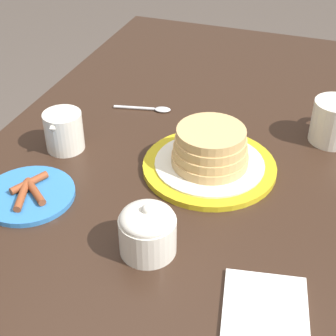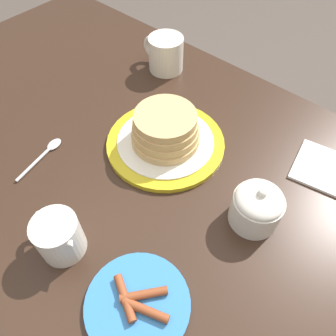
{
  "view_description": "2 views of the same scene",
  "coord_description": "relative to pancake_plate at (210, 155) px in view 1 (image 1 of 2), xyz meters",
  "views": [
    {
      "loc": [
        -0.81,
        -0.26,
        1.35
      ],
      "look_at": [
        -0.07,
        0.0,
        0.78
      ],
      "focal_mm": 55.0,
      "sensor_mm": 36.0,
      "label": 1
    },
    {
      "loc": [
        -0.34,
        0.31,
        1.3
      ],
      "look_at": [
        -0.07,
        0.0,
        0.78
      ],
      "focal_mm": 35.0,
      "sensor_mm": 36.0,
      "label": 2
    }
  ],
  "objects": [
    {
      "name": "napkin",
      "position": [
        -0.34,
        -0.18,
        -0.03
      ],
      "size": [
        0.21,
        0.15,
        0.01
      ],
      "color": "white",
      "rests_on": "dining_table"
    },
    {
      "name": "sugar_bowl",
      "position": [
        -0.25,
        0.03,
        0.01
      ],
      "size": [
        0.09,
        0.09,
        0.09
      ],
      "color": "silver",
      "rests_on": "dining_table"
    },
    {
      "name": "side_plate_bacon",
      "position": [
        -0.19,
        0.29,
        -0.03
      ],
      "size": [
        0.17,
        0.17,
        0.02
      ],
      "color": "#337AC6",
      "rests_on": "dining_table"
    },
    {
      "name": "dining_table",
      "position": [
        0.01,
        0.06,
        -0.15
      ],
      "size": [
        1.5,
        0.82,
        0.75
      ],
      "color": "#332116",
      "rests_on": "ground_plane"
    },
    {
      "name": "coffee_mug",
      "position": [
        0.19,
        -0.21,
        0.01
      ],
      "size": [
        0.13,
        0.09,
        0.09
      ],
      "color": "silver",
      "rests_on": "dining_table"
    },
    {
      "name": "pancake_plate",
      "position": [
        0.0,
        0.0,
        0.0
      ],
      "size": [
        0.26,
        0.26,
        0.09
      ],
      "color": "gold",
      "rests_on": "dining_table"
    },
    {
      "name": "spoon",
      "position": [
        0.18,
        0.19,
        -0.03
      ],
      "size": [
        0.04,
        0.13,
        0.01
      ],
      "color": "silver",
      "rests_on": "dining_table"
    },
    {
      "name": "creamer_pitcher",
      "position": [
        -0.03,
        0.3,
        0.01
      ],
      "size": [
        0.12,
        0.08,
        0.09
      ],
      "color": "silver",
      "rests_on": "dining_table"
    }
  ]
}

